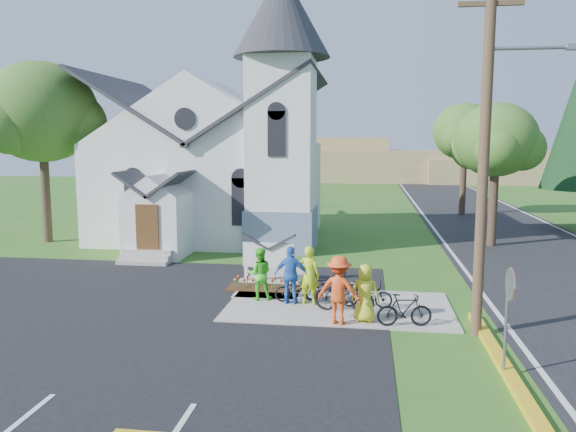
# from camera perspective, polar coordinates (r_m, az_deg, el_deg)

# --- Properties ---
(ground) EXTENTS (120.00, 120.00, 0.00)m
(ground) POSITION_cam_1_polar(r_m,az_deg,el_deg) (17.59, 0.12, -9.53)
(ground) COLOR #31601B
(ground) RESTS_ON ground
(parking_lot) EXTENTS (20.00, 16.00, 0.02)m
(parking_lot) POSITION_cam_1_polar(r_m,az_deg,el_deg) (18.11, -23.69, -9.65)
(parking_lot) COLOR black
(parking_lot) RESTS_ON ground
(road) EXTENTS (8.00, 90.00, 0.02)m
(road) POSITION_cam_1_polar(r_m,az_deg,el_deg) (32.98, 21.40, -1.93)
(road) COLOR black
(road) RESTS_ON ground
(sidewalk) EXTENTS (7.00, 4.00, 0.05)m
(sidewalk) POSITION_cam_1_polar(r_m,az_deg,el_deg) (17.93, 5.15, -9.15)
(sidewalk) COLOR gray
(sidewalk) RESTS_ON ground
(church) EXTENTS (12.35, 12.00, 13.00)m
(church) POSITION_cam_1_polar(r_m,az_deg,el_deg) (30.15, -7.01, 7.69)
(church) COLOR white
(church) RESTS_ON ground
(church_sign) EXTENTS (2.20, 0.40, 1.70)m
(church_sign) POSITION_cam_1_polar(r_m,az_deg,el_deg) (20.58, -1.97, -4.04)
(church_sign) COLOR gray
(church_sign) RESTS_ON ground
(flower_bed) EXTENTS (2.60, 1.10, 0.07)m
(flower_bed) POSITION_cam_1_polar(r_m,az_deg,el_deg) (19.95, -2.41, -7.35)
(flower_bed) COLOR #36210E
(flower_bed) RESTS_ON ground
(utility_pole) EXTENTS (3.45, 0.28, 10.00)m
(utility_pole) POSITION_cam_1_polar(r_m,az_deg,el_deg) (15.45, 19.61, 7.97)
(utility_pole) COLOR #453122
(utility_pole) RESTS_ON ground
(stop_sign) EXTENTS (0.11, 0.76, 2.48)m
(stop_sign) POSITION_cam_1_polar(r_m,az_deg,el_deg) (13.28, 21.54, -7.80)
(stop_sign) COLOR gray
(stop_sign) RESTS_ON ground
(tree_lot_corner) EXTENTS (5.60, 5.60, 9.15)m
(tree_lot_corner) POSITION_cam_1_polar(r_m,az_deg,el_deg) (31.27, -23.78, 9.60)
(tree_lot_corner) COLOR #36281D
(tree_lot_corner) RESTS_ON ground
(tree_road_near) EXTENTS (4.00, 4.00, 7.05)m
(tree_road_near) POSITION_cam_1_polar(r_m,az_deg,el_deg) (29.31, 20.38, 7.20)
(tree_road_near) COLOR #36281D
(tree_road_near) RESTS_ON ground
(tree_road_mid) EXTENTS (4.40, 4.40, 7.80)m
(tree_road_mid) POSITION_cam_1_polar(r_m,az_deg,el_deg) (41.20, 17.54, 8.12)
(tree_road_mid) COLOR #36281D
(tree_road_mid) RESTS_ON ground
(distant_hills) EXTENTS (61.00, 10.00, 5.60)m
(distant_hills) POSITION_cam_1_polar(r_m,az_deg,el_deg) (73.05, 8.87, 5.20)
(distant_hills) COLOR olive
(distant_hills) RESTS_ON ground
(cyclist_0) EXTENTS (0.76, 0.58, 1.88)m
(cyclist_0) POSITION_cam_1_polar(r_m,az_deg,el_deg) (17.81, 2.16, -6.02)
(cyclist_0) COLOR #B8DF1A
(cyclist_0) RESTS_ON sidewalk
(bike_0) EXTENTS (1.90, 0.81, 0.97)m
(bike_0) POSITION_cam_1_polar(r_m,az_deg,el_deg) (18.25, 4.23, -7.17)
(bike_0) COLOR black
(bike_0) RESTS_ON sidewalk
(cyclist_1) EXTENTS (0.94, 0.80, 1.71)m
(cyclist_1) POSITION_cam_1_polar(r_m,az_deg,el_deg) (18.38, -2.92, -5.87)
(cyclist_1) COLOR #48DC29
(cyclist_1) RESTS_ON sidewalk
(bike_1) EXTENTS (1.96, 0.97, 1.14)m
(bike_1) POSITION_cam_1_polar(r_m,az_deg,el_deg) (17.14, 5.68, -7.88)
(bike_1) COLOR black
(bike_1) RESTS_ON sidewalk
(cyclist_2) EXTENTS (1.11, 0.52, 1.85)m
(cyclist_2) POSITION_cam_1_polar(r_m,az_deg,el_deg) (17.86, 0.32, -6.02)
(cyclist_2) COLOR blue
(cyclist_2) RESTS_ON sidewalk
(bike_2) EXTENTS (1.60, 0.90, 0.79)m
(bike_2) POSITION_cam_1_polar(r_m,az_deg,el_deg) (18.25, 1.02, -7.43)
(bike_2) COLOR black
(bike_2) RESTS_ON sidewalk
(cyclist_3) EXTENTS (1.39, 0.98, 1.95)m
(cyclist_3) POSITION_cam_1_polar(r_m,az_deg,el_deg) (16.02, 5.20, -7.48)
(cyclist_3) COLOR #EE4C1A
(cyclist_3) RESTS_ON sidewalk
(bike_3) EXTENTS (1.59, 0.65, 0.93)m
(bike_3) POSITION_cam_1_polar(r_m,az_deg,el_deg) (16.18, 11.74, -9.34)
(bike_3) COLOR black
(bike_3) RESTS_ON sidewalk
(cyclist_4) EXTENTS (0.90, 0.68, 1.67)m
(cyclist_4) POSITION_cam_1_polar(r_m,az_deg,el_deg) (16.32, 7.82, -7.74)
(cyclist_4) COLOR yellow
(cyclist_4) RESTS_ON sidewalk
(bike_4) EXTENTS (1.62, 0.62, 0.84)m
(bike_4) POSITION_cam_1_polar(r_m,az_deg,el_deg) (17.73, 7.97, -7.89)
(bike_4) COLOR black
(bike_4) RESTS_ON sidewalk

